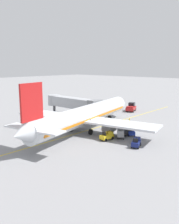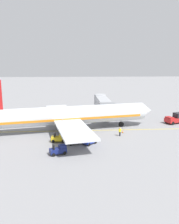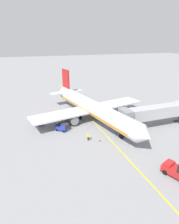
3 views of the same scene
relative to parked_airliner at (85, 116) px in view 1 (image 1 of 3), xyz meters
name	(u,v)px [view 1 (image 1 of 3)]	position (x,y,z in m)	size (l,w,h in m)	color
ground_plane	(80,132)	(0.06, -1.52, -3.19)	(400.00, 400.00, 0.00)	gray
gate_lead_in_line	(80,132)	(0.06, -1.52, -3.18)	(0.24, 80.00, 0.01)	gold
parked_airliner	(85,116)	(0.00, 0.00, 0.00)	(30.43, 37.12, 10.63)	silver
jet_bridge	(72,103)	(-12.49, 8.47, 0.27)	(17.77, 3.50, 4.98)	#A8AAAF
pushback_tractor	(131,107)	(-4.59, 24.31, -2.09)	(3.58, 4.89, 2.40)	#B21E1E
baggage_tug_lead	(107,136)	(6.94, -1.66, -2.47)	(1.52, 2.61, 1.62)	gold
baggage_tug_trailing	(130,131)	(8.37, 3.72, -2.47)	(2.62, 2.61, 1.62)	#1E339E
baggage_tug_spare	(136,142)	(12.72, -1.38, -2.47)	(2.02, 2.76, 1.62)	navy
baggage_cart_front	(127,130)	(7.75, 3.39, -2.24)	(2.30, 2.80, 1.58)	#4C4C51
baggage_cart_second_in_train	(121,133)	(8.15, 0.78, -2.24)	(2.30, 2.80, 1.58)	#4C4C51
ground_crew_wing_walker	(129,121)	(4.29, 9.67, -2.23)	(0.47, 0.65, 1.69)	#232328
safety_cone_nose_left	(124,122)	(2.17, 10.63, -2.90)	(0.36, 0.36, 0.59)	black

